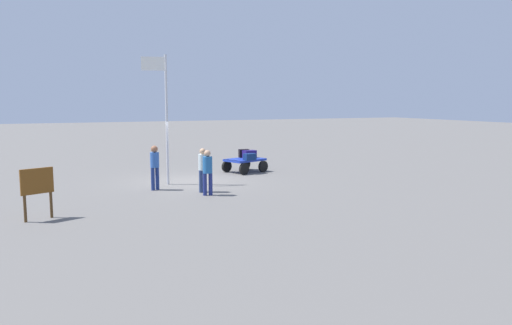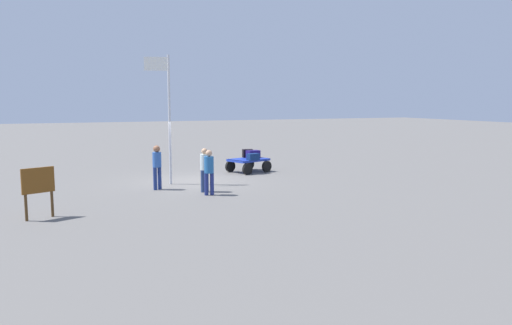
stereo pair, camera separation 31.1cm
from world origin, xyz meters
TOP-DOWN VIEW (x-y plane):
  - ground_plane at (0.00, 0.00)m, footprint 120.00×120.00m
  - luggage_cart at (-3.10, -1.54)m, footprint 2.09×1.84m
  - suitcase_olive at (-3.29, -2.09)m, footprint 0.53×0.44m
  - suitcase_dark at (-3.44, -1.76)m, footprint 0.66×0.48m
  - suitcase_grey at (-3.12, -0.99)m, footprint 0.61×0.43m
  - worker_lead at (0.30, 3.22)m, footprint 0.39×0.39m
  - worker_trailing at (0.26, 2.56)m, footprint 0.42×0.42m
  - worker_supervisor at (1.76, 1.42)m, footprint 0.43×0.43m
  - flagpole at (1.12, 0.40)m, footprint 0.98×0.23m
  - signboard at (5.79, 4.77)m, footprint 0.87×0.41m

SIDE VIEW (x-z plane):
  - ground_plane at x=0.00m, z-range 0.00..0.00m
  - luggage_cart at x=-3.10m, z-range 0.14..0.77m
  - suitcase_grey at x=-3.12m, z-range 0.63..0.93m
  - suitcase_dark at x=-3.44m, z-range 0.63..0.99m
  - suitcase_olive at x=-3.29m, z-range 0.63..1.01m
  - worker_trailing at x=0.26m, z-range 0.11..1.72m
  - worker_lead at x=0.30m, z-range 0.13..1.74m
  - signboard at x=5.79m, z-range 0.23..1.70m
  - worker_supervisor at x=1.76m, z-range 0.15..1.82m
  - flagpole at x=1.12m, z-range 0.47..5.57m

